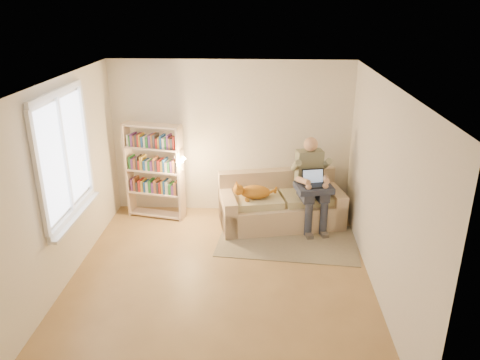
# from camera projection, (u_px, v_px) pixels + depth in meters

# --- Properties ---
(floor) EXTENTS (4.50, 4.50, 0.00)m
(floor) POSITION_uv_depth(u_px,v_px,m) (220.00, 280.00, 6.23)
(floor) COLOR olive
(floor) RESTS_ON ground
(ceiling) EXTENTS (4.00, 4.50, 0.02)m
(ceiling) POSITION_uv_depth(u_px,v_px,m) (216.00, 84.00, 5.28)
(ceiling) COLOR white
(ceiling) RESTS_ON wall_back
(wall_left) EXTENTS (0.02, 4.50, 2.60)m
(wall_left) POSITION_uv_depth(u_px,v_px,m) (59.00, 187.00, 5.85)
(wall_left) COLOR silver
(wall_left) RESTS_ON floor
(wall_right) EXTENTS (0.02, 4.50, 2.60)m
(wall_right) POSITION_uv_depth(u_px,v_px,m) (383.00, 193.00, 5.66)
(wall_right) COLOR silver
(wall_right) RESTS_ON floor
(wall_back) EXTENTS (4.00, 0.02, 2.60)m
(wall_back) POSITION_uv_depth(u_px,v_px,m) (231.00, 138.00, 7.84)
(wall_back) COLOR silver
(wall_back) RESTS_ON floor
(wall_front) EXTENTS (4.00, 0.02, 2.60)m
(wall_front) POSITION_uv_depth(u_px,v_px,m) (192.00, 300.00, 3.66)
(wall_front) COLOR silver
(wall_front) RESTS_ON floor
(window) EXTENTS (0.12, 1.52, 1.69)m
(window) POSITION_uv_depth(u_px,v_px,m) (69.00, 176.00, 6.00)
(window) COLOR white
(window) RESTS_ON wall_left
(sofa) EXTENTS (2.10, 1.27, 0.83)m
(sofa) POSITION_uv_depth(u_px,v_px,m) (280.00, 206.00, 7.70)
(sofa) COLOR beige
(sofa) RESTS_ON floor
(person) EXTENTS (0.53, 0.72, 1.47)m
(person) POSITION_uv_depth(u_px,v_px,m) (311.00, 179.00, 7.43)
(person) COLOR gray
(person) RESTS_ON sofa
(cat) EXTENTS (0.71, 0.36, 0.27)m
(cat) POSITION_uv_depth(u_px,v_px,m) (253.00, 192.00, 7.38)
(cat) COLOR orange
(cat) RESTS_ON sofa
(blanket) EXTENTS (0.63, 0.56, 0.09)m
(blanket) POSITION_uv_depth(u_px,v_px,m) (314.00, 188.00, 7.33)
(blanket) COLOR #272E45
(blanket) RESTS_ON person
(laptop) EXTENTS (0.40, 0.34, 0.32)m
(laptop) POSITION_uv_depth(u_px,v_px,m) (315.00, 181.00, 7.31)
(laptop) COLOR black
(laptop) RESTS_ON blanket
(bookshelf) EXTENTS (1.07, 0.51, 1.63)m
(bookshelf) POSITION_uv_depth(u_px,v_px,m) (154.00, 167.00, 7.72)
(bookshelf) COLOR beige
(bookshelf) RESTS_ON floor
(rug) EXTENTS (2.22, 1.44, 0.01)m
(rug) POSITION_uv_depth(u_px,v_px,m) (288.00, 241.00, 7.22)
(rug) COLOR gray
(rug) RESTS_ON floor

